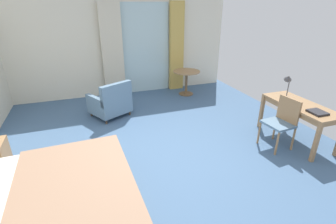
{
  "coord_description": "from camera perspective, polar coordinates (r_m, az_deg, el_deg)",
  "views": [
    {
      "loc": [
        -1.14,
        -3.37,
        2.39
      ],
      "look_at": [
        0.1,
        0.11,
        0.77
      ],
      "focal_mm": 26.37,
      "sensor_mm": 36.0,
      "label": 1
    }
  ],
  "objects": [
    {
      "name": "armchair_by_window",
      "position": [
        5.74,
        -13.03,
        2.12
      ],
      "size": [
        1.01,
        0.99,
        0.83
      ],
      "color": "slate",
      "rests_on": "ground"
    },
    {
      "name": "round_cafe_table",
      "position": [
        6.99,
        4.28,
        8.09
      ],
      "size": [
        0.74,
        0.74,
        0.68
      ],
      "color": "#9E754C",
      "rests_on": "ground"
    },
    {
      "name": "writing_desk",
      "position": [
        5.08,
        28.22,
        0.67
      ],
      "size": [
        0.61,
        1.4,
        0.73
      ],
      "color": "#9E754C",
      "rests_on": "ground"
    },
    {
      "name": "bed",
      "position": [
        3.33,
        -27.46,
        -18.85
      ],
      "size": [
        2.11,
        1.93,
        1.05
      ],
      "color": "#9E754C",
      "rests_on": "ground"
    },
    {
      "name": "curtain_panel_left",
      "position": [
        6.9,
        -12.72,
        13.56
      ],
      "size": [
        0.56,
        0.1,
        2.47
      ],
      "primitive_type": "cube",
      "color": "beige",
      "rests_on": "ground"
    },
    {
      "name": "desk_chair",
      "position": [
        4.77,
        24.85,
        -1.66
      ],
      "size": [
        0.46,
        0.49,
        0.91
      ],
      "color": "slate",
      "rests_on": "ground"
    },
    {
      "name": "curtain_panel_right",
      "position": [
        7.35,
        2.0,
        14.7
      ],
      "size": [
        0.41,
        0.1,
        2.47
      ],
      "primitive_type": "cube",
      "color": "tan",
      "rests_on": "ground"
    },
    {
      "name": "wall_back",
      "position": [
        7.09,
        -10.61,
        15.22
      ],
      "size": [
        6.06,
        0.12,
        2.77
      ],
      "primitive_type": "cube",
      "color": "silver",
      "rests_on": "ground"
    },
    {
      "name": "desk_lamp",
      "position": [
        5.28,
        26.0,
        6.41
      ],
      "size": [
        0.26,
        0.28,
        0.46
      ],
      "color": "#4C4C51",
      "rests_on": "writing_desk"
    },
    {
      "name": "balcony_glass_door",
      "position": [
        7.17,
        -5.35,
        14.24
      ],
      "size": [
        1.39,
        0.02,
        2.44
      ],
      "primitive_type": "cube",
      "color": "silver",
      "rests_on": "ground"
    },
    {
      "name": "ground",
      "position": [
        4.31,
        -0.81,
        -10.69
      ],
      "size": [
        6.46,
        7.64,
        0.1
      ],
      "primitive_type": "cube",
      "color": "#426084"
    },
    {
      "name": "closed_book",
      "position": [
        4.76,
        31.28,
        -0.04
      ],
      "size": [
        0.25,
        0.28,
        0.03
      ],
      "primitive_type": "cube",
      "rotation": [
        0.0,
        0.0,
        -0.05
      ],
      "color": "#232328",
      "rests_on": "writing_desk"
    }
  ]
}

